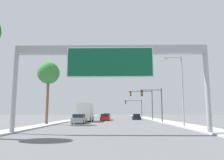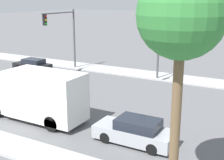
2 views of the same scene
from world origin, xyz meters
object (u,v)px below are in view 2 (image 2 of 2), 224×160
car_near_right (28,88)px  palm_tree_background (182,18)px  car_far_center (135,132)px  car_far_right (33,65)px  truck_box_primary (37,95)px  traffic_light_near_intersection (154,41)px  traffic_light_mid_block (65,30)px

car_near_right → palm_tree_background: bearing=-116.9°
car_near_right → palm_tree_background: size_ratio=0.48×
car_far_center → car_far_right: bearing=58.9°
car_near_right → palm_tree_background: 17.89m
truck_box_primary → traffic_light_near_intersection: 13.12m
car_far_right → car_far_center: (-10.50, -17.40, 0.04)m
car_far_right → car_near_right: 9.25m
car_far_center → traffic_light_near_intersection: (12.53, 3.99, 3.28)m
traffic_light_near_intersection → palm_tree_background: size_ratio=0.66×
car_far_right → palm_tree_background: (-14.52, -20.88, 6.63)m
car_far_center → traffic_light_near_intersection: bearing=17.7°
car_far_right → truck_box_primary: (-10.50, -10.27, 1.05)m
palm_tree_background → car_far_right: bearing=55.2°
car_far_right → car_near_right: car_near_right is taller
traffic_light_mid_block → car_near_right: bearing=-163.0°
car_far_right → traffic_light_mid_block: size_ratio=0.65×
car_near_right → car_far_center: car_far_center is taller
car_far_right → car_far_center: bearing=-121.1°
car_far_center → palm_tree_background: size_ratio=0.51×
traffic_light_near_intersection → traffic_light_mid_block: 10.02m
traffic_light_mid_block → palm_tree_background: bearing=-132.7°
car_near_right → palm_tree_background: palm_tree_background is taller
car_far_center → truck_box_primary: truck_box_primary is taller
car_near_right → truck_box_primary: bearing=-129.6°
traffic_light_mid_block → palm_tree_background: (-16.14, -17.47, 2.75)m
car_far_right → traffic_light_mid_block: bearing=-64.5°
car_far_right → truck_box_primary: size_ratio=0.60×
palm_tree_background → traffic_light_mid_block: bearing=47.3°
car_far_right → car_near_right: (-7.00, -6.05, 0.02)m
car_near_right → truck_box_primary: 5.59m
car_far_center → palm_tree_background: (-4.02, -3.48, 6.59)m
car_far_right → truck_box_primary: truck_box_primary is taller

